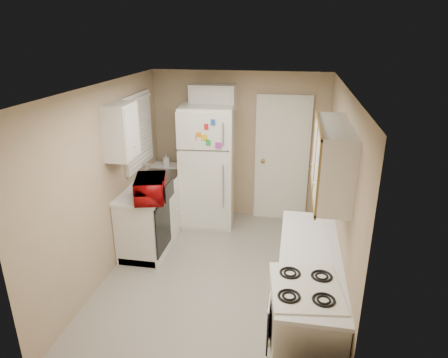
# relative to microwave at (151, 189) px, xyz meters

# --- Properties ---
(floor) EXTENTS (3.80, 3.80, 0.00)m
(floor) POSITION_rel_microwave_xyz_m (0.92, -0.23, -1.05)
(floor) COLOR #ADA79B
(floor) RESTS_ON ground
(ceiling) EXTENTS (3.80, 3.80, 0.00)m
(ceiling) POSITION_rel_microwave_xyz_m (0.92, -0.23, 1.35)
(ceiling) COLOR white
(ceiling) RESTS_ON floor
(wall_left) EXTENTS (3.80, 3.80, 0.00)m
(wall_left) POSITION_rel_microwave_xyz_m (-0.48, -0.23, 0.15)
(wall_left) COLOR tan
(wall_left) RESTS_ON floor
(wall_right) EXTENTS (3.80, 3.80, 0.00)m
(wall_right) POSITION_rel_microwave_xyz_m (2.32, -0.23, 0.15)
(wall_right) COLOR tan
(wall_right) RESTS_ON floor
(wall_back) EXTENTS (2.80, 2.80, 0.00)m
(wall_back) POSITION_rel_microwave_xyz_m (0.92, 1.67, 0.15)
(wall_back) COLOR tan
(wall_back) RESTS_ON floor
(wall_front) EXTENTS (2.80, 2.80, 0.00)m
(wall_front) POSITION_rel_microwave_xyz_m (0.92, -2.13, 0.15)
(wall_front) COLOR tan
(wall_front) RESTS_ON floor
(left_counter) EXTENTS (0.60, 1.80, 0.90)m
(left_counter) POSITION_rel_microwave_xyz_m (-0.18, 0.67, -0.60)
(left_counter) COLOR silver
(left_counter) RESTS_ON floor
(dishwasher) EXTENTS (0.03, 0.58, 0.72)m
(dishwasher) POSITION_rel_microwave_xyz_m (0.11, 0.07, -0.56)
(dishwasher) COLOR black
(dishwasher) RESTS_ON floor
(sink) EXTENTS (0.54, 0.74, 0.16)m
(sink) POSITION_rel_microwave_xyz_m (-0.18, 0.82, -0.19)
(sink) COLOR gray
(sink) RESTS_ON left_counter
(microwave) EXTENTS (0.61, 0.44, 0.37)m
(microwave) POSITION_rel_microwave_xyz_m (0.00, 0.00, 0.00)
(microwave) COLOR #980607
(microwave) RESTS_ON left_counter
(soap_bottle) EXTENTS (0.11, 0.12, 0.20)m
(soap_bottle) POSITION_rel_microwave_xyz_m (-0.23, 1.37, -0.05)
(soap_bottle) COLOR white
(soap_bottle) RESTS_ON left_counter
(window_blinds) EXTENTS (0.10, 0.98, 1.08)m
(window_blinds) POSITION_rel_microwave_xyz_m (-0.44, 0.82, 0.55)
(window_blinds) COLOR silver
(window_blinds) RESTS_ON wall_left
(upper_cabinet_left) EXTENTS (0.30, 0.45, 0.70)m
(upper_cabinet_left) POSITION_rel_microwave_xyz_m (-0.33, -0.01, 0.75)
(upper_cabinet_left) COLOR silver
(upper_cabinet_left) RESTS_ON wall_left
(refrigerator) EXTENTS (0.86, 0.84, 1.93)m
(refrigerator) POSITION_rel_microwave_xyz_m (0.47, 1.31, -0.09)
(refrigerator) COLOR white
(refrigerator) RESTS_ON floor
(cabinet_over_fridge) EXTENTS (0.70, 0.30, 0.40)m
(cabinet_over_fridge) POSITION_rel_microwave_xyz_m (0.52, 1.52, 0.95)
(cabinet_over_fridge) COLOR silver
(cabinet_over_fridge) RESTS_ON wall_back
(interior_door) EXTENTS (0.86, 0.06, 2.08)m
(interior_door) POSITION_rel_microwave_xyz_m (1.62, 1.63, -0.03)
(interior_door) COLOR white
(interior_door) RESTS_ON floor
(right_counter) EXTENTS (0.60, 2.00, 0.90)m
(right_counter) POSITION_rel_microwave_xyz_m (2.02, -1.03, -0.60)
(right_counter) COLOR silver
(right_counter) RESTS_ON floor
(stove) EXTENTS (0.67, 0.79, 0.88)m
(stove) POSITION_rel_microwave_xyz_m (1.96, -1.58, -0.61)
(stove) COLOR white
(stove) RESTS_ON floor
(upper_cabinet_right) EXTENTS (0.30, 1.20, 0.70)m
(upper_cabinet_right) POSITION_rel_microwave_xyz_m (2.17, -0.73, 0.75)
(upper_cabinet_right) COLOR silver
(upper_cabinet_right) RESTS_ON wall_right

